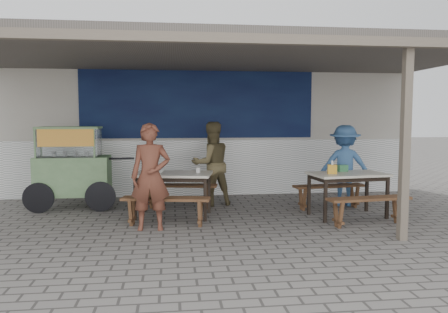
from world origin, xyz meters
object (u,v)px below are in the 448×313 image
at_px(bench_left_street, 166,205).
at_px(bench_left_wall, 180,191).
at_px(table_right, 348,178).
at_px(patron_wall_side, 211,164).
at_px(vendor_cart, 72,164).
at_px(patron_right_table, 345,166).
at_px(condiment_jar, 198,170).
at_px(donation_box, 342,168).
at_px(condiment_bowl, 159,171).
at_px(bench_right_wall, 329,191).
at_px(table_left, 173,177).
at_px(patron_street_side, 151,177).
at_px(tissue_box, 332,169).
at_px(bench_right_street, 369,205).

distance_m(bench_left_street, bench_left_wall, 1.34).
distance_m(table_right, patron_wall_side, 2.54).
bearing_deg(vendor_cart, table_right, -15.40).
bearing_deg(patron_right_table, condiment_jar, 27.69).
bearing_deg(donation_box, condiment_jar, 176.38).
relative_size(patron_wall_side, patron_right_table, 1.04).
relative_size(vendor_cart, condiment_bowl, 9.29).
distance_m(vendor_cart, condiment_bowl, 1.82).
xyz_separation_m(bench_left_wall, bench_right_wall, (2.73, -0.39, -0.00)).
distance_m(table_left, condiment_bowl, 0.27).
relative_size(patron_wall_side, condiment_bowl, 7.80).
height_order(bench_right_wall, condiment_jar, condiment_jar).
distance_m(donation_box, condiment_bowl, 3.18).
bearing_deg(table_left, bench_right_wall, 16.11).
distance_m(patron_right_table, condiment_bowl, 3.54).
height_order(bench_left_street, condiment_bowl, condiment_bowl).
bearing_deg(bench_right_wall, vendor_cart, 165.53).
bearing_deg(patron_wall_side, bench_left_street, 44.40).
xyz_separation_m(bench_left_street, patron_right_table, (3.39, 1.22, 0.44)).
bearing_deg(donation_box, patron_wall_side, 154.78).
bearing_deg(condiment_bowl, donation_box, -3.97).
relative_size(table_left, vendor_cart, 0.73).
relative_size(table_left, table_right, 1.05).
distance_m(bench_left_street, patron_right_table, 3.62).
relative_size(table_left, bench_right_wall, 1.02).
height_order(patron_street_side, tissue_box, patron_street_side).
bearing_deg(patron_right_table, bench_left_wall, 14.85).
relative_size(vendor_cart, donation_box, 11.27).
xyz_separation_m(bench_left_street, bench_right_wall, (2.98, 0.93, -0.00)).
bearing_deg(patron_street_side, condiment_bowl, 86.09).
bearing_deg(bench_left_wall, patron_wall_side, 30.67).
relative_size(table_left, donation_box, 8.20).
height_order(donation_box, condiment_jar, donation_box).
xyz_separation_m(patron_wall_side, tissue_box, (1.91, -1.30, 0.02)).
distance_m(vendor_cart, condiment_jar, 2.45).
bearing_deg(condiment_bowl, bench_right_street, -18.74).
xyz_separation_m(bench_left_wall, tissue_box, (2.52, -1.08, 0.49)).
bearing_deg(bench_right_street, patron_street_side, 169.96).
height_order(vendor_cart, patron_wall_side, patron_wall_side).
distance_m(bench_left_street, patron_street_side, 0.55).
height_order(table_left, bench_left_street, table_left).
xyz_separation_m(bench_left_street, donation_box, (3.05, 0.51, 0.47)).
distance_m(tissue_box, condiment_bowl, 2.93).
xyz_separation_m(bench_left_wall, bench_right_street, (2.89, -1.70, -0.00)).
height_order(patron_right_table, condiment_bowl, patron_right_table).
distance_m(bench_right_wall, patron_street_side, 3.42).
xyz_separation_m(table_left, bench_right_street, (3.01, -1.04, -0.34)).
xyz_separation_m(bench_right_street, patron_wall_side, (-2.28, 1.92, 0.47)).
distance_m(bench_left_wall, patron_street_side, 1.65).
relative_size(table_right, donation_box, 7.79).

